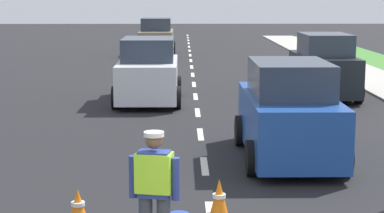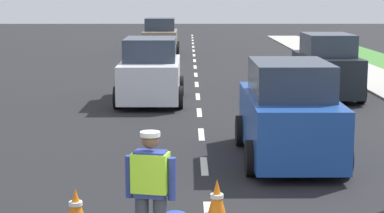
# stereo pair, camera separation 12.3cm
# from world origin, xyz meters

# --- Properties ---
(ground_plane) EXTENTS (96.00, 96.00, 0.00)m
(ground_plane) POSITION_xyz_m (0.00, 21.00, 0.00)
(ground_plane) COLOR black
(lane_center_line) EXTENTS (0.14, 46.40, 0.01)m
(lane_center_line) POSITION_xyz_m (0.00, 25.20, 0.00)
(lane_center_line) COLOR silver
(lane_center_line) RESTS_ON ground
(road_worker) EXTENTS (0.77, 0.37, 1.67)m
(road_worker) POSITION_xyz_m (-0.77, 1.12, 0.93)
(road_worker) COLOR #383D4C
(road_worker) RESTS_ON ground
(traffic_cone_near) EXTENTS (0.36, 0.36, 0.55)m
(traffic_cone_near) POSITION_xyz_m (-1.99, 2.38, 0.27)
(traffic_cone_near) COLOR black
(traffic_cone_near) RESTS_ON ground
(traffic_cone_far) EXTENTS (0.36, 0.36, 0.62)m
(traffic_cone_far) POSITION_xyz_m (0.12, 2.61, 0.31)
(traffic_cone_far) COLOR black
(traffic_cone_far) RESTS_ON ground
(car_oncoming_third) EXTENTS (2.10, 4.10, 2.05)m
(car_oncoming_third) POSITION_xyz_m (-1.90, 30.16, 0.96)
(car_oncoming_third) COLOR gray
(car_oncoming_third) RESTS_ON ground
(car_parked_far) EXTENTS (1.94, 3.94, 2.11)m
(car_parked_far) POSITION_xyz_m (4.23, 14.57, 0.98)
(car_parked_far) COLOR black
(car_parked_far) RESTS_ON ground
(car_outgoing_ahead) EXTENTS (1.96, 4.09, 2.05)m
(car_outgoing_ahead) POSITION_xyz_m (1.74, 6.26, 0.95)
(car_outgoing_ahead) COLOR #1E4799
(car_outgoing_ahead) RESTS_ON ground
(car_oncoming_lead) EXTENTS (2.06, 4.09, 2.02)m
(car_oncoming_lead) POSITION_xyz_m (-1.51, 13.68, 0.94)
(car_oncoming_lead) COLOR silver
(car_oncoming_lead) RESTS_ON ground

